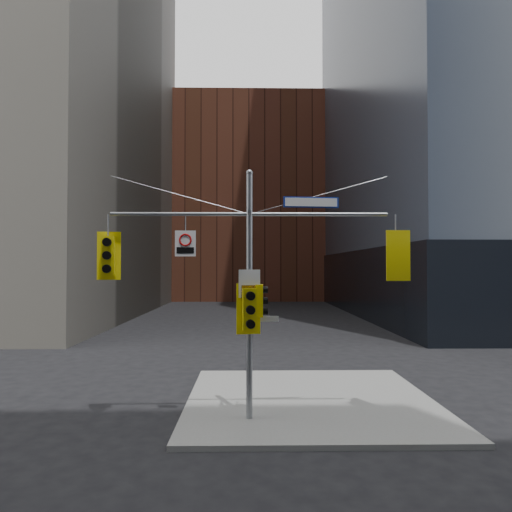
{
  "coord_description": "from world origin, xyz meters",
  "views": [
    {
      "loc": [
        -0.02,
        -11.13,
        4.46
      ],
      "look_at": [
        0.19,
        2.0,
        4.79
      ],
      "focal_mm": 32.0,
      "sensor_mm": 36.0,
      "label": 1
    }
  ],
  "objects_px": {
    "traffic_light_pole_front": "(249,309)",
    "regulatory_sign_arm": "(185,243)",
    "street_sign_blade": "(311,202)",
    "traffic_light_west_arm": "(108,256)",
    "traffic_light_east_arm": "(396,256)",
    "signal_assembly": "(249,269)",
    "traffic_light_pole_side": "(260,301)"
  },
  "relations": [
    {
      "from": "traffic_light_pole_front",
      "to": "regulatory_sign_arm",
      "type": "xyz_separation_m",
      "value": [
        -1.84,
        0.25,
        1.89
      ]
    },
    {
      "from": "traffic_light_pole_front",
      "to": "street_sign_blade",
      "type": "bearing_deg",
      "value": 0.39
    },
    {
      "from": "traffic_light_west_arm",
      "to": "street_sign_blade",
      "type": "bearing_deg",
      "value": -9.03
    },
    {
      "from": "traffic_light_east_arm",
      "to": "regulatory_sign_arm",
      "type": "height_order",
      "value": "traffic_light_east_arm"
    },
    {
      "from": "traffic_light_east_arm",
      "to": "street_sign_blade",
      "type": "relative_size",
      "value": 0.89
    },
    {
      "from": "traffic_light_west_arm",
      "to": "traffic_light_east_arm",
      "type": "distance_m",
      "value": 8.31
    },
    {
      "from": "signal_assembly",
      "to": "traffic_light_pole_front",
      "type": "bearing_deg",
      "value": -90.21
    },
    {
      "from": "traffic_light_west_arm",
      "to": "regulatory_sign_arm",
      "type": "relative_size",
      "value": 1.89
    },
    {
      "from": "signal_assembly",
      "to": "regulatory_sign_arm",
      "type": "distance_m",
      "value": 1.99
    },
    {
      "from": "traffic_light_west_arm",
      "to": "regulatory_sign_arm",
      "type": "height_order",
      "value": "regulatory_sign_arm"
    },
    {
      "from": "signal_assembly",
      "to": "traffic_light_west_arm",
      "type": "xyz_separation_m",
      "value": [
        -4.06,
        0.01,
        0.38
      ]
    },
    {
      "from": "traffic_light_west_arm",
      "to": "traffic_light_pole_front",
      "type": "relative_size",
      "value": 0.97
    },
    {
      "from": "traffic_light_east_arm",
      "to": "traffic_light_pole_side",
      "type": "distance_m",
      "value": 4.13
    },
    {
      "from": "traffic_light_pole_side",
      "to": "traffic_light_pole_front",
      "type": "height_order",
      "value": "traffic_light_pole_front"
    },
    {
      "from": "street_sign_blade",
      "to": "regulatory_sign_arm",
      "type": "bearing_deg",
      "value": 175.71
    },
    {
      "from": "traffic_light_west_arm",
      "to": "signal_assembly",
      "type": "bearing_deg",
      "value": -9.11
    },
    {
      "from": "signal_assembly",
      "to": "traffic_light_pole_side",
      "type": "bearing_deg",
      "value": 1.36
    },
    {
      "from": "signal_assembly",
      "to": "street_sign_blade",
      "type": "relative_size",
      "value": 4.93
    },
    {
      "from": "signal_assembly",
      "to": "traffic_light_west_arm",
      "type": "distance_m",
      "value": 4.08
    },
    {
      "from": "traffic_light_west_arm",
      "to": "street_sign_blade",
      "type": "relative_size",
      "value": 0.86
    },
    {
      "from": "signal_assembly",
      "to": "traffic_light_east_arm",
      "type": "relative_size",
      "value": 5.52
    },
    {
      "from": "traffic_light_west_arm",
      "to": "street_sign_blade",
      "type": "height_order",
      "value": "street_sign_blade"
    },
    {
      "from": "traffic_light_west_arm",
      "to": "traffic_light_pole_side",
      "type": "bearing_deg",
      "value": -9.0
    },
    {
      "from": "signal_assembly",
      "to": "traffic_light_west_arm",
      "type": "relative_size",
      "value": 5.71
    },
    {
      "from": "traffic_light_pole_side",
      "to": "regulatory_sign_arm",
      "type": "relative_size",
      "value": 1.26
    },
    {
      "from": "signal_assembly",
      "to": "traffic_light_pole_front",
      "type": "height_order",
      "value": "signal_assembly"
    },
    {
      "from": "traffic_light_east_arm",
      "to": "signal_assembly",
      "type": "bearing_deg",
      "value": -2.12
    },
    {
      "from": "traffic_light_pole_front",
      "to": "street_sign_blade",
      "type": "xyz_separation_m",
      "value": [
        1.79,
        0.27,
        3.07
      ]
    },
    {
      "from": "signal_assembly",
      "to": "traffic_light_west_arm",
      "type": "height_order",
      "value": "signal_assembly"
    },
    {
      "from": "traffic_light_west_arm",
      "to": "traffic_light_east_arm",
      "type": "xyz_separation_m",
      "value": [
        8.31,
        -0.01,
        0.0
      ]
    },
    {
      "from": "traffic_light_east_arm",
      "to": "street_sign_blade",
      "type": "bearing_deg",
      "value": -2.18
    },
    {
      "from": "signal_assembly",
      "to": "traffic_light_pole_side",
      "type": "xyz_separation_m",
      "value": [
        0.32,
        0.01,
        -0.91
      ]
    }
  ]
}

